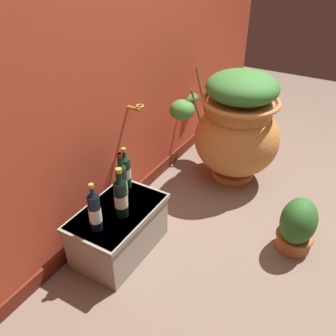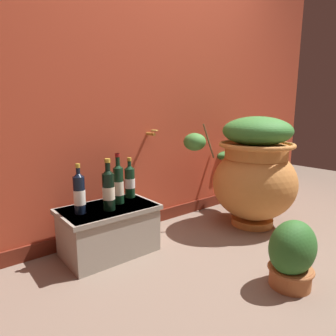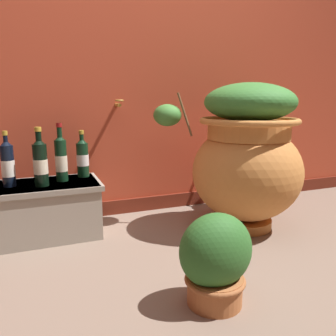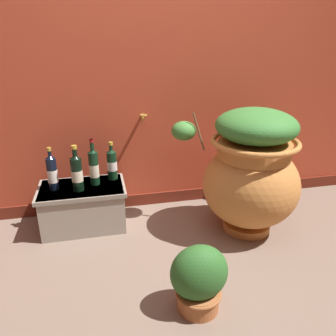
% 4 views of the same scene
% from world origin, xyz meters
% --- Properties ---
extents(ground_plane, '(7.00, 7.00, 0.00)m').
position_xyz_m(ground_plane, '(0.00, 0.00, 0.00)').
color(ground_plane, '#7A6656').
extents(back_wall, '(4.40, 0.33, 2.60)m').
position_xyz_m(back_wall, '(-0.00, 1.20, 1.29)').
color(back_wall, '#B74228').
rests_on(back_wall, ground_plane).
extents(terracotta_urn, '(0.91, 1.00, 0.91)m').
position_xyz_m(terracotta_urn, '(0.60, 0.56, 0.46)').
color(terracotta_urn, '#CC7F3D').
rests_on(terracotta_urn, ground_plane).
extents(stone_ledge, '(0.62, 0.39, 0.32)m').
position_xyz_m(stone_ledge, '(-0.58, 0.86, 0.18)').
color(stone_ledge, '#9E9384').
rests_on(stone_ledge, ground_plane).
extents(wine_bottle_left, '(0.08, 0.08, 0.33)m').
position_xyz_m(wine_bottle_left, '(-0.60, 0.81, 0.47)').
color(wine_bottle_left, black).
rests_on(wine_bottle_left, stone_ledge).
extents(wine_bottle_middle, '(0.07, 0.07, 0.35)m').
position_xyz_m(wine_bottle_middle, '(-0.48, 0.89, 0.47)').
color(wine_bottle_middle, black).
rests_on(wine_bottle_middle, stone_ledge).
extents(wine_bottle_right, '(0.07, 0.07, 0.31)m').
position_xyz_m(wine_bottle_right, '(-0.77, 0.86, 0.46)').
color(wine_bottle_right, black).
rests_on(wine_bottle_right, stone_ledge).
extents(wine_bottle_back, '(0.08, 0.08, 0.29)m').
position_xyz_m(wine_bottle_back, '(-0.35, 0.96, 0.45)').
color(wine_bottle_back, black).
rests_on(wine_bottle_back, stone_ledge).
extents(potted_shrub, '(0.30, 0.24, 0.38)m').
position_xyz_m(potted_shrub, '(0.01, -0.11, 0.19)').
color(potted_shrub, '#B26638').
rests_on(potted_shrub, ground_plane).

